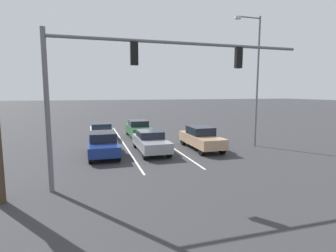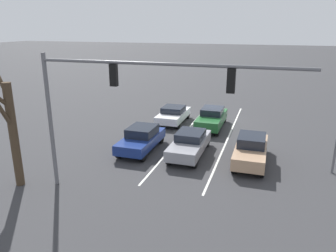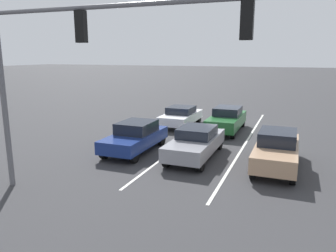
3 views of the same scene
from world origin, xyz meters
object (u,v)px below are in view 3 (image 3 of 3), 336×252
car_white_rightlane_second (181,116)px  traffic_signal_gantry (85,52)px  car_tan_leftlane_front (277,149)px  car_darkgreen_midlane_second (227,119)px  car_navy_rightlane_front (135,136)px  car_gray_midlane_front (196,142)px

car_white_rightlane_second → traffic_signal_gantry: traffic_signal_gantry is taller
car_tan_leftlane_front → car_darkgreen_midlane_second: (3.43, -6.09, -0.03)m
car_navy_rightlane_front → car_darkgreen_midlane_second: car_darkgreen_midlane_second is taller
car_darkgreen_midlane_second → car_navy_rightlane_front: bearing=61.1°
car_gray_midlane_front → car_darkgreen_midlane_second: car_darkgreen_midlane_second is taller
car_navy_rightlane_front → car_white_rightlane_second: size_ratio=1.03×
car_navy_rightlane_front → traffic_signal_gantry: traffic_signal_gantry is taller
car_navy_rightlane_front → car_darkgreen_midlane_second: (-3.41, -6.18, 0.01)m
car_white_rightlane_second → car_darkgreen_midlane_second: car_darkgreen_midlane_second is taller
car_tan_leftlane_front → car_navy_rightlane_front: bearing=0.7°
car_darkgreen_midlane_second → traffic_signal_gantry: (2.15, 11.85, 4.13)m
traffic_signal_gantry → car_tan_leftlane_front: bearing=-134.1°
car_tan_leftlane_front → car_white_rightlane_second: size_ratio=1.11×
car_white_rightlane_second → traffic_signal_gantry: bearing=95.1°
car_tan_leftlane_front → car_gray_midlane_front: bearing=-1.0°
car_tan_leftlane_front → traffic_signal_gantry: (5.58, 5.76, 4.10)m
car_tan_leftlane_front → car_darkgreen_midlane_second: 6.99m
car_gray_midlane_front → traffic_signal_gantry: bearing=72.0°
traffic_signal_gantry → car_darkgreen_midlane_second: bearing=-100.3°
car_gray_midlane_front → traffic_signal_gantry: size_ratio=0.40×
car_darkgreen_midlane_second → traffic_signal_gantry: size_ratio=0.40×
traffic_signal_gantry → car_navy_rightlane_front: bearing=-77.4°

